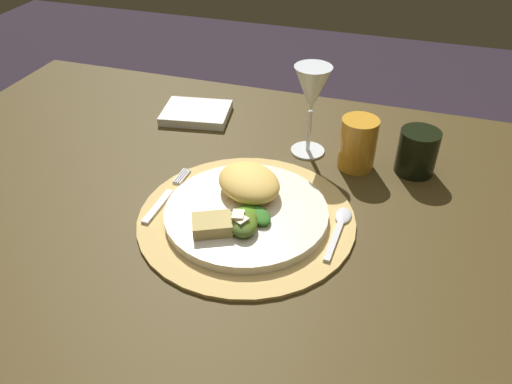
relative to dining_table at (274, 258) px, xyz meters
The scene contains 12 objects.
dining_table is the anchor object (origin of this frame).
placemat 0.15m from the dining_table, 120.50° to the right, with size 0.35×0.35×0.01m, color tan.
dinner_plate 0.16m from the dining_table, 120.50° to the right, with size 0.26×0.26×0.02m, color silver.
pasta_serving 0.18m from the dining_table, 166.07° to the right, with size 0.12×0.09×0.04m, color #E8BA56.
salad_greens 0.19m from the dining_table, 102.45° to the right, with size 0.08×0.10×0.03m.
bread_piece 0.21m from the dining_table, 118.62° to the right, with size 0.06×0.04×0.02m, color tan.
fork 0.23m from the dining_table, 163.72° to the right, with size 0.02×0.16×0.00m.
spoon 0.18m from the dining_table, 14.58° to the right, with size 0.03×0.13×0.01m.
napkin 0.37m from the dining_table, 135.67° to the left, with size 0.14×0.11×0.02m, color white.
wine_glass 0.31m from the dining_table, 85.50° to the left, with size 0.07×0.07×0.17m.
amber_tumbler 0.26m from the dining_table, 54.69° to the left, with size 0.07×0.07×0.10m, color orange.
dark_tumbler 0.32m from the dining_table, 38.62° to the left, with size 0.07×0.07×0.08m, color black.
Camera 1 is at (0.18, -0.65, 1.25)m, focal length 35.39 mm.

